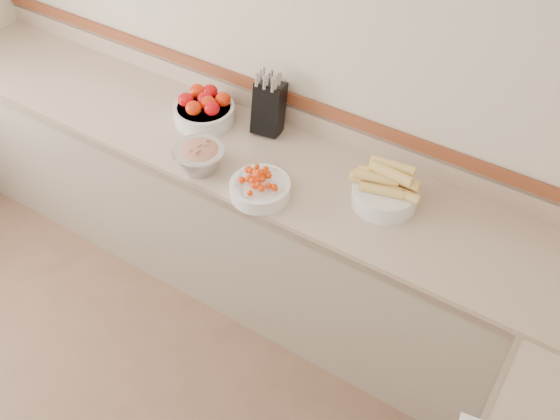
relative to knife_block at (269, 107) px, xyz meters
The scene contains 7 objects.
back_wall 0.29m from the knife_block, 61.78° to the left, with size 4.00×4.00×0.00m, color beige.
counter_back 0.62m from the knife_block, 74.44° to the right, with size 4.00×0.65×1.08m.
knife_block is the anchor object (origin of this frame).
tomato_bowl 0.34m from the knife_block, 161.26° to the right, with size 0.31×0.31×0.15m.
cherry_tomato_bowl 0.49m from the knife_block, 61.36° to the right, with size 0.27×0.27×0.15m.
corn_bowl 0.73m from the knife_block, 13.52° to the right, with size 0.32×0.29×0.21m.
rhubarb_bowl 0.44m from the knife_block, 103.50° to the right, with size 0.24×0.24×0.14m.
Camera 1 is at (1.32, -0.18, 2.77)m, focal length 40.00 mm.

